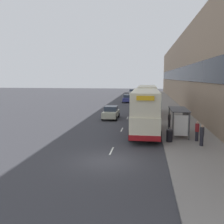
# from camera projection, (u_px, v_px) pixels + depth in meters

# --- Properties ---
(ground_plane) EXTENTS (220.00, 220.00, 0.00)m
(ground_plane) POSITION_uv_depth(u_px,v_px,m) (107.00, 161.00, 16.69)
(ground_plane) COLOR #38383D
(pavement) EXTENTS (5.00, 93.00, 0.14)m
(pavement) POSITION_uv_depth(u_px,v_px,m) (165.00, 103.00, 53.55)
(pavement) COLOR gray
(pavement) RESTS_ON ground_plane
(terrace_facade) EXTENTS (3.10, 93.00, 13.87)m
(terrace_facade) POSITION_uv_depth(u_px,v_px,m) (185.00, 71.00, 52.06)
(terrace_facade) COLOR #9E846B
(terrace_facade) RESTS_ON ground_plane
(lane_mark_0) EXTENTS (0.12, 2.00, 0.01)m
(lane_mark_0) POSITION_uv_depth(u_px,v_px,m) (112.00, 151.00, 19.01)
(lane_mark_0) COLOR silver
(lane_mark_0) RESTS_ON ground_plane
(lane_mark_1) EXTENTS (0.12, 2.00, 0.01)m
(lane_mark_1) POSITION_uv_depth(u_px,v_px,m) (122.00, 130.00, 26.75)
(lane_mark_1) COLOR silver
(lane_mark_1) RESTS_ON ground_plane
(lane_mark_2) EXTENTS (0.12, 2.00, 0.01)m
(lane_mark_2) POSITION_uv_depth(u_px,v_px,m) (128.00, 118.00, 34.49)
(lane_mark_2) COLOR silver
(lane_mark_2) RESTS_ON ground_plane
(lane_mark_3) EXTENTS (0.12, 2.00, 0.01)m
(lane_mark_3) POSITION_uv_depth(u_px,v_px,m) (131.00, 110.00, 42.23)
(lane_mark_3) COLOR silver
(lane_mark_3) RESTS_ON ground_plane
(lane_mark_4) EXTENTS (0.12, 2.00, 0.01)m
(lane_mark_4) POSITION_uv_depth(u_px,v_px,m) (134.00, 105.00, 49.97)
(lane_mark_4) COLOR silver
(lane_mark_4) RESTS_ON ground_plane
(lane_mark_5) EXTENTS (0.12, 2.00, 0.01)m
(lane_mark_5) POSITION_uv_depth(u_px,v_px,m) (135.00, 102.00, 57.71)
(lane_mark_5) COLOR silver
(lane_mark_5) RESTS_ON ground_plane
(lane_mark_6) EXTENTS (0.12, 2.00, 0.01)m
(lane_mark_6) POSITION_uv_depth(u_px,v_px,m) (137.00, 99.00, 65.45)
(lane_mark_6) COLOR silver
(lane_mark_6) RESTS_ON ground_plane
(bus_shelter) EXTENTS (1.60, 4.20, 2.48)m
(bus_shelter) POSITION_uv_depth(u_px,v_px,m) (181.00, 117.00, 23.25)
(bus_shelter) COLOR #4C4C51
(bus_shelter) RESTS_ON ground_plane
(double_decker_bus_near) EXTENTS (2.85, 10.23, 4.30)m
(double_decker_bus_near) POSITION_uv_depth(u_px,v_px,m) (145.00, 111.00, 24.70)
(double_decker_bus_near) COLOR beige
(double_decker_bus_near) RESTS_ON ground_plane
(double_decker_bus_ahead) EXTENTS (2.85, 10.61, 4.30)m
(double_decker_bus_ahead) POSITION_uv_depth(u_px,v_px,m) (147.00, 100.00, 36.83)
(double_decker_bus_ahead) COLOR beige
(double_decker_bus_ahead) RESTS_ON ground_plane
(car_0) EXTENTS (2.05, 4.43, 1.70)m
(car_0) POSITION_uv_depth(u_px,v_px,m) (111.00, 112.00, 33.73)
(car_0) COLOR #B7B799
(car_0) RESTS_ON ground_plane
(car_1) EXTENTS (2.02, 4.56, 1.71)m
(car_1) POSITION_uv_depth(u_px,v_px,m) (127.00, 99.00, 56.06)
(car_1) COLOR navy
(car_1) RESTS_ON ground_plane
(car_2) EXTENTS (2.10, 3.82, 1.80)m
(car_2) POSITION_uv_depth(u_px,v_px,m) (132.00, 92.00, 79.62)
(car_2) COLOR silver
(car_2) RESTS_ON ground_plane
(pedestrian_at_shelter) EXTENTS (0.34, 0.34, 1.73)m
(pedestrian_at_shelter) POSITION_uv_depth(u_px,v_px,m) (197.00, 131.00, 21.31)
(pedestrian_at_shelter) COLOR #23232D
(pedestrian_at_shelter) RESTS_ON ground_plane
(pedestrian_1) EXTENTS (0.34, 0.34, 1.72)m
(pedestrian_1) POSITION_uv_depth(u_px,v_px,m) (202.00, 135.00, 19.80)
(pedestrian_1) COLOR #23232D
(pedestrian_1) RESTS_ON ground_plane
(pedestrian_2) EXTENTS (0.32, 0.32, 1.59)m
(pedestrian_2) POSITION_uv_depth(u_px,v_px,m) (169.00, 120.00, 27.23)
(pedestrian_2) COLOR #23232D
(pedestrian_2) RESTS_ON ground_plane
(litter_bin) EXTENTS (0.55, 0.55, 1.05)m
(litter_bin) POSITION_uv_depth(u_px,v_px,m) (169.00, 136.00, 21.14)
(litter_bin) COLOR black
(litter_bin) RESTS_ON ground_plane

